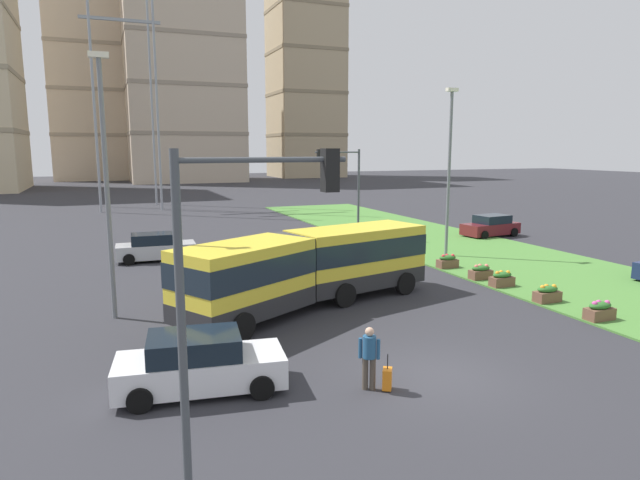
{
  "coord_description": "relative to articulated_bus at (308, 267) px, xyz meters",
  "views": [
    {
      "loc": [
        -8.62,
        -12.36,
        6.39
      ],
      "look_at": [
        0.61,
        10.85,
        2.2
      ],
      "focal_mm": 30.59,
      "sensor_mm": 36.0,
      "label": 1
    }
  ],
  "objects": [
    {
      "name": "car_maroon_sedan",
      "position": [
        18.88,
        12.08,
        -0.9
      ],
      "size": [
        4.6,
        2.47,
        1.58
      ],
      "color": "maroon",
      "rests_on": "ground"
    },
    {
      "name": "car_white_van",
      "position": [
        -5.44,
        -6.29,
        -0.9
      ],
      "size": [
        4.6,
        2.49,
        1.58
      ],
      "color": "silver",
      "rests_on": "ground"
    },
    {
      "name": "streetlight_left",
      "position": [
        -7.4,
        1.34,
        3.68
      ],
      "size": [
        0.7,
        0.28,
        9.77
      ],
      "color": "slate",
      "rests_on": "ground"
    },
    {
      "name": "flower_planter_4",
      "position": [
        9.44,
        3.9,
        -1.23
      ],
      "size": [
        1.1,
        0.56,
        0.74
      ],
      "color": "brown",
      "rests_on": "grass_median"
    },
    {
      "name": "ground_plane",
      "position": [
        1.1,
        -7.84,
        -1.65
      ],
      "size": [
        260.0,
        260.0,
        0.0
      ],
      "primitive_type": "plane",
      "color": "#2D2D33"
    },
    {
      "name": "flower_planter_3",
      "position": [
        9.44,
        1.11,
        -1.23
      ],
      "size": [
        1.1,
        0.56,
        0.74
      ],
      "color": "brown",
      "rests_on": "grass_median"
    },
    {
      "name": "transmission_pylon",
      "position": [
        -4.87,
        42.25,
        14.65
      ],
      "size": [
        9.0,
        6.24,
        29.78
      ],
      "color": "gray",
      "rests_on": "ground"
    },
    {
      "name": "streetlight_median",
      "position": [
        11.34,
        6.8,
        3.7
      ],
      "size": [
        0.7,
        0.28,
        9.82
      ],
      "color": "slate",
      "rests_on": "ground"
    },
    {
      "name": "traffic_light_near_left",
      "position": [
        -5.44,
        -10.84,
        2.67
      ],
      "size": [
        3.18,
        0.28,
        6.4
      ],
      "color": "#474C51",
      "rests_on": "ground"
    },
    {
      "name": "pedestrian_crossing",
      "position": [
        -1.21,
        -7.88,
        -0.65
      ],
      "size": [
        0.51,
        0.36,
        1.74
      ],
      "color": "#4C4238",
      "rests_on": "ground"
    },
    {
      "name": "flower_planter_1",
      "position": [
        9.44,
        -3.24,
        -1.23
      ],
      "size": [
        1.1,
        0.56,
        0.74
      ],
      "color": "brown",
      "rests_on": "grass_median"
    },
    {
      "name": "apartment_tower_westcentre",
      "position": [
        -5.49,
        105.83,
        24.81
      ],
      "size": [
        22.19,
        15.85,
        52.88
      ],
      "color": "#C6B299",
      "rests_on": "ground"
    },
    {
      "name": "traffic_light_far_right",
      "position": [
        8.03,
        14.16,
        2.66
      ],
      "size": [
        3.33,
        0.28,
        6.36
      ],
      "color": "#474C51",
      "rests_on": "ground"
    },
    {
      "name": "apartment_tower_centre",
      "position": [
        8.17,
        92.26,
        25.02
      ],
      "size": [
        21.5,
        18.7,
        53.3
      ],
      "color": "#C6B299",
      "rests_on": "ground"
    },
    {
      "name": "flower_planter_2",
      "position": [
        9.44,
        -0.44,
        -1.23
      ],
      "size": [
        1.1,
        0.56,
        0.74
      ],
      "color": "brown",
      "rests_on": "grass_median"
    },
    {
      "name": "flower_planter_0",
      "position": [
        9.44,
        -5.84,
        -1.23
      ],
      "size": [
        1.1,
        0.56,
        0.74
      ],
      "color": "brown",
      "rests_on": "grass_median"
    },
    {
      "name": "articulated_bus",
      "position": [
        0.0,
        0.0,
        0.0
      ],
      "size": [
        11.77,
        6.62,
        3.0
      ],
      "color": "yellow",
      "rests_on": "ground"
    },
    {
      "name": "grass_median",
      "position": [
        13.84,
        2.16,
        -1.61
      ],
      "size": [
        10.0,
        70.0,
        0.08
      ],
      "primitive_type": "cube",
      "color": "#4C8438",
      "rests_on": "ground_plane"
    },
    {
      "name": "rolling_suitcase",
      "position": [
        -0.76,
        -8.08,
        -1.34
      ],
      "size": [
        0.4,
        0.43,
        0.97
      ],
      "color": "orange",
      "rests_on": "ground"
    },
    {
      "name": "car_silver_hatch",
      "position": [
        -4.94,
        12.07,
        -0.9
      ],
      "size": [
        4.48,
        2.2,
        1.58
      ],
      "color": "#B7BABF",
      "rests_on": "ground"
    },
    {
      "name": "apartment_tower_eastcentre",
      "position": [
        36.58,
        99.65,
        21.22
      ],
      "size": [
        15.03,
        14.35,
        45.71
      ],
      "color": "tan",
      "rests_on": "ground"
    }
  ]
}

